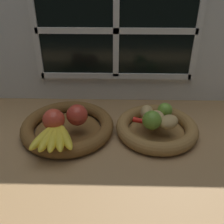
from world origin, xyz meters
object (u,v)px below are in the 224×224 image
object	(u,v)px
potato_oblong	(147,112)
apple_red_front	(54,120)
potato_small	(169,122)
fruit_bowl_left	(68,127)
lime_near	(152,120)
fruit_bowl_right	(157,128)
apple_red_right	(77,115)
chili_pepper	(152,123)
potato_large	(158,117)
lime_far	(165,110)
banana_bunch_front	(54,136)

from	to	relation	value
potato_oblong	apple_red_front	bearing A→B (deg)	-166.11
apple_red_front	potato_small	xyz separation A→B (cm)	(39.15, 1.88, -1.50)
fruit_bowl_left	lime_near	distance (cm)	30.79
fruit_bowl_right	apple_red_front	world-z (taller)	apple_red_front
potato_small	lime_near	bearing A→B (deg)	-173.33
apple_red_right	chili_pepper	size ratio (longest dim) A/B	0.54
apple_red_right	potato_small	bearing A→B (deg)	-2.45
fruit_bowl_left	potato_large	world-z (taller)	potato_large
potato_small	lime_far	size ratio (longest dim) A/B	1.38
apple_red_right	lime_near	bearing A→B (deg)	-4.53
fruit_bowl_left	lime_near	bearing A→B (deg)	-7.49
lime_near	fruit_bowl_left	bearing A→B (deg)	172.51
potato_small	potato_oblong	xyz separation A→B (cm)	(-6.91, 6.10, 0.10)
fruit_bowl_right	chili_pepper	xyz separation A→B (cm)	(-2.17, -2.31, 3.57)
apple_red_front	potato_small	bearing A→B (deg)	2.74
apple_red_front	lime_far	world-z (taller)	apple_red_front
lime_far	chili_pepper	world-z (taller)	lime_far
potato_oblong	chili_pepper	distance (cm)	5.53
potato_small	lime_near	xyz separation A→B (cm)	(-5.88, -0.69, 1.04)
apple_red_right	potato_large	world-z (taller)	apple_red_right
lime_far	potato_oblong	bearing A→B (deg)	-170.75
lime_far	fruit_bowl_left	bearing A→B (deg)	-173.69
potato_large	lime_near	distance (cm)	4.88
banana_bunch_front	lime_far	world-z (taller)	lime_far
apple_red_front	lime_far	bearing A→B (deg)	13.10
banana_bunch_front	chili_pepper	bearing A→B (deg)	15.85
potato_small	lime_near	distance (cm)	6.01
apple_red_front	potato_large	world-z (taller)	apple_red_front
potato_oblong	lime_far	distance (cm)	6.82
lime_near	fruit_bowl_right	bearing A→B (deg)	56.31
fruit_bowl_left	potato_small	distance (cm)	36.31
banana_bunch_front	apple_red_front	bearing A→B (deg)	102.34
potato_oblong	potato_large	xyz separation A→B (cm)	(3.66, -2.85, -0.24)
fruit_bowl_right	chili_pepper	bearing A→B (deg)	-133.17
fruit_bowl_left	chili_pepper	xyz separation A→B (cm)	(30.43, -2.31, 3.58)
apple_red_right	potato_oblong	xyz separation A→B (cm)	(24.73, 4.75, -1.40)
fruit_bowl_left	potato_small	xyz separation A→B (cm)	(35.84, -3.25, 4.81)
fruit_bowl_left	fruit_bowl_right	world-z (taller)	same
apple_red_right	lime_far	size ratio (longest dim) A/B	1.37
fruit_bowl_left	apple_red_front	distance (cm)	8.77
apple_red_front	chili_pepper	bearing A→B (deg)	4.77
apple_red_right	potato_large	size ratio (longest dim) A/B	1.09
fruit_bowl_right	lime_far	world-z (taller)	lime_far
chili_pepper	fruit_bowl_left	bearing A→B (deg)	-161.92
banana_bunch_front	potato_large	size ratio (longest dim) A/B	2.46
fruit_bowl_right	apple_red_right	bearing A→B (deg)	-176.17
fruit_bowl_right	apple_red_front	distance (cm)	36.81
potato_large	lime_near	world-z (taller)	lime_near
lime_near	chili_pepper	world-z (taller)	lime_near
banana_bunch_front	potato_oblong	xyz separation A→B (cm)	(30.85, 14.34, 0.73)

